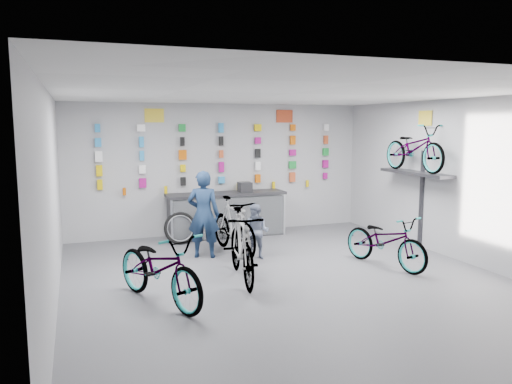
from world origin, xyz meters
name	(u,v)px	position (x,y,z in m)	size (l,w,h in m)	color
floor	(290,282)	(0.00, 0.00, 0.00)	(8.00, 8.00, 0.00)	#515156
ceiling	(291,93)	(0.00, 0.00, 3.00)	(8.00, 8.00, 0.00)	white
wall_back	(221,169)	(0.00, 4.00, 1.50)	(7.00, 7.00, 0.00)	#AFAFB1
wall_front	(486,248)	(0.00, -4.00, 1.50)	(7.00, 7.00, 0.00)	#AFAFB1
wall_left	(52,201)	(-3.50, 0.00, 1.50)	(8.00, 8.00, 0.00)	#AFAFB1
wall_right	(467,181)	(3.50, 0.00, 1.50)	(8.00, 8.00, 0.00)	#AFAFB1
counter	(227,215)	(0.00, 3.54, 0.49)	(2.70, 0.66, 1.00)	black
merch_wall	(220,157)	(-0.03, 3.93, 1.78)	(5.55, 0.08, 1.56)	#E2BE03
wall_bracket	(416,177)	(3.33, 1.20, 1.46)	(0.39, 1.90, 2.00)	#333338
sign_left	(154,115)	(-1.50, 3.98, 2.72)	(0.42, 0.02, 0.30)	yellow
sign_right	(284,116)	(1.60, 3.98, 2.72)	(0.42, 0.02, 0.30)	#B63E1E
sign_side	(425,118)	(3.48, 1.20, 2.65)	(0.02, 0.40, 0.30)	yellow
bike_left	(160,267)	(-2.13, -0.27, 0.52)	(0.70, 1.99, 1.05)	gray
bike_center	(241,246)	(-0.72, 0.31, 0.58)	(0.55, 1.94, 1.16)	gray
bike_right	(386,241)	(1.96, 0.22, 0.47)	(0.63, 1.80, 0.95)	gray
bike_service	(234,226)	(-0.31, 2.03, 0.55)	(0.52, 1.85, 1.11)	gray
bike_wall	(414,148)	(3.25, 1.20, 2.05)	(0.63, 1.80, 0.95)	gray
clerk	(203,214)	(-0.93, 1.95, 0.83)	(0.61, 0.40, 1.67)	#142743
customer	(256,231)	(-0.02, 1.52, 0.52)	(0.51, 0.39, 1.04)	slate
spare_wheel	(180,228)	(-1.14, 3.17, 0.34)	(0.71, 0.27, 0.69)	black
register	(245,187)	(0.44, 3.55, 1.11)	(0.28, 0.30, 0.22)	black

